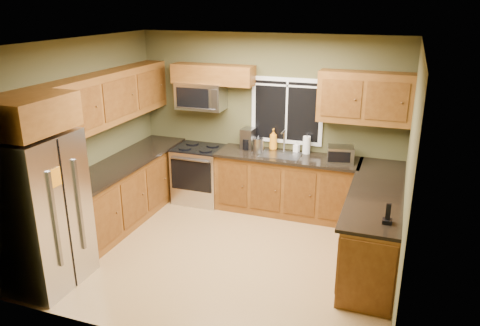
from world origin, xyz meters
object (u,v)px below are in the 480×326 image
Objects in this scene: soap_bottle_b at (297,147)px; paper_towel_roll at (307,145)px; soap_bottle_a at (273,139)px; soap_bottle_c at (252,142)px; microwave at (201,96)px; kettle at (258,145)px; toaster_oven at (341,154)px; range at (200,174)px; refrigerator at (41,212)px; coffee_maker at (248,139)px; cordless_phone at (388,217)px.

paper_towel_roll is at bearing -7.26° from soap_bottle_b.
soap_bottle_c is (-0.34, 0.00, -0.08)m from soap_bottle_a.
microwave is 1.21m from kettle.
toaster_oven is (2.24, -0.15, -0.67)m from microwave.
soap_bottle_b is at bearing 8.49° from range.
kettle is (1.00, -0.01, 0.60)m from range.
refrigerator is at bearing -116.78° from soap_bottle_c.
soap_bottle_a is at bearing 167.11° from toaster_oven.
kettle is (0.22, -0.17, -0.02)m from coffee_maker.
paper_towel_roll is 0.17m from soap_bottle_b.
toaster_oven is 2.45× the size of soap_bottle_c.
cordless_phone is at bearing -48.66° from soap_bottle_a.
kettle is (1.69, 2.76, 0.17)m from refrigerator.
toaster_oven reaches higher than range.
toaster_oven reaches higher than soap_bottle_c.
cordless_phone is (2.99, -1.84, 0.54)m from range.
microwave is at bearing -177.50° from paper_towel_roll.
soap_bottle_b is (2.23, 3.00, 0.13)m from refrigerator.
cordless_phone is at bearing -31.61° from range.
toaster_oven is at bearing -0.40° from range.
kettle is 1.69× the size of soap_bottle_c.
soap_bottle_a reaches higher than toaster_oven.
soap_bottle_c is (-0.17, 0.24, -0.05)m from kettle.
toaster_oven is at bearing 43.19° from refrigerator.
coffee_maker reaches higher than kettle.
coffee_maker is 1.07× the size of paper_towel_roll.
soap_bottle_c is at bearing 170.17° from toaster_oven.
soap_bottle_c is (-0.87, 0.02, -0.05)m from paper_towel_roll.
paper_towel_roll is at bearing 2.99° from coffee_maker.
soap_bottle_a is 1.99× the size of soap_bottle_c.
refrigerator is at bearing -116.55° from coffee_maker.
coffee_maker is at bearing 63.45° from refrigerator.
paper_towel_roll is at bearing -2.16° from soap_bottle_a.
toaster_oven is at bearing -19.31° from soap_bottle_b.
soap_bottle_a reaches higher than paper_towel_roll.
soap_bottle_a reaches higher than cordless_phone.
soap_bottle_b is (0.77, 0.07, -0.06)m from coffee_maker.
toaster_oven is 0.59m from paper_towel_roll.
soap_bottle_b is (1.54, 0.23, 0.56)m from range.
soap_bottle_a reaches higher than soap_bottle_c.
range is 5.59× the size of soap_bottle_c.
refrigerator is 3.82m from paper_towel_roll.
range is 1.23× the size of microwave.
coffee_maker is at bearing 142.31° from kettle.
range is 1.35m from soap_bottle_a.
paper_towel_roll is (1.70, 0.21, 0.61)m from range.
microwave reaches higher than range.
soap_bottle_a is 0.35m from soap_bottle_c.
refrigerator reaches higher than range.
soap_bottle_c is at bearing 54.28° from coffee_maker.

